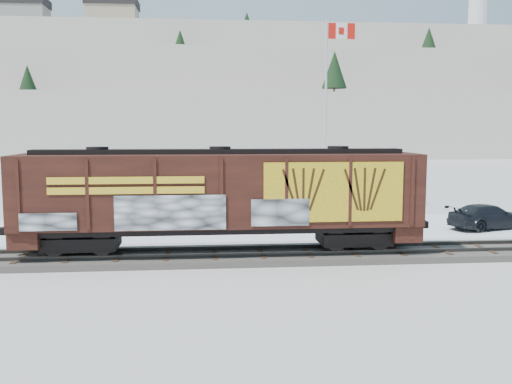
{
  "coord_description": "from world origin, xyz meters",
  "views": [
    {
      "loc": [
        -4.46,
        -24.11,
        5.61
      ],
      "look_at": [
        -1.92,
        3.0,
        2.56
      ],
      "focal_mm": 40.0,
      "sensor_mm": 36.0,
      "label": 1
    }
  ],
  "objects": [
    {
      "name": "car_white",
      "position": [
        -0.1,
        6.47,
        0.75
      ],
      "size": [
        4.58,
        2.52,
        1.43
      ],
      "primitive_type": "imported",
      "rotation": [
        0.0,
        0.0,
        1.82
      ],
      "color": "silver",
      "rests_on": "parking_strip"
    },
    {
      "name": "hillside",
      "position": [
        -0.05,
        139.79,
        14.37
      ],
      "size": [
        360.0,
        110.0,
        93.0
      ],
      "color": "white",
      "rests_on": "ground"
    },
    {
      "name": "car_dark",
      "position": [
        11.35,
        5.96,
        0.72
      ],
      "size": [
        5.1,
        3.22,
        1.38
      ],
      "primitive_type": "imported",
      "rotation": [
        0.0,
        0.0,
        1.86
      ],
      "color": "black",
      "rests_on": "parking_strip"
    },
    {
      "name": "flagpole",
      "position": [
        3.63,
        12.63,
        4.7
      ],
      "size": [
        2.3,
        0.9,
        12.51
      ],
      "color": "silver",
      "rests_on": "ground"
    },
    {
      "name": "ground",
      "position": [
        0.0,
        0.0,
        0.0
      ],
      "size": [
        500.0,
        500.0,
        0.0
      ],
      "primitive_type": "plane",
      "color": "white",
      "rests_on": "ground"
    },
    {
      "name": "parking_strip",
      "position": [
        0.0,
        7.5,
        0.01
      ],
      "size": [
        40.0,
        8.0,
        0.03
      ],
      "primitive_type": "cube",
      "color": "white",
      "rests_on": "ground"
    },
    {
      "name": "hopper_railcar",
      "position": [
        -3.72,
        -0.01,
        2.83
      ],
      "size": [
        16.9,
        3.06,
        4.31
      ],
      "color": "black",
      "rests_on": "rail_track"
    },
    {
      "name": "car_silver",
      "position": [
        -8.15,
        7.15,
        0.87
      ],
      "size": [
        5.12,
        2.56,
        1.68
      ],
      "primitive_type": "imported",
      "rotation": [
        0.0,
        0.0,
        1.69
      ],
      "color": "#A3A5AA",
      "rests_on": "parking_strip"
    },
    {
      "name": "rail_track",
      "position": [
        0.0,
        0.0,
        0.15
      ],
      "size": [
        50.0,
        3.4,
        0.43
      ],
      "color": "#59544C",
      "rests_on": "ground"
    }
  ]
}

